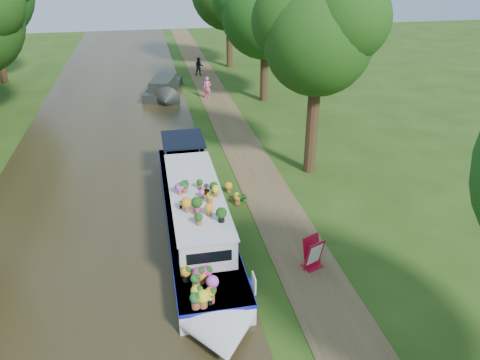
% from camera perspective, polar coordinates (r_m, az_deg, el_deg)
% --- Properties ---
extents(ground, '(100.00, 100.00, 0.00)m').
position_cam_1_polar(ground, '(19.76, 0.76, -3.43)').
color(ground, '#244210').
rests_on(ground, ground).
extents(canal_water, '(10.00, 100.00, 0.02)m').
position_cam_1_polar(canal_water, '(19.56, -16.77, -4.99)').
color(canal_water, '#2C2513').
rests_on(canal_water, ground).
extents(towpath, '(2.20, 100.00, 0.03)m').
position_cam_1_polar(towpath, '(20.01, 4.13, -3.04)').
color(towpath, brown).
rests_on(towpath, ground).
extents(plant_boat, '(2.29, 13.52, 2.27)m').
position_cam_1_polar(plant_boat, '(17.64, -5.29, -4.30)').
color(plant_boat, silver).
rests_on(plant_boat, canal_water).
extents(tree_near_overhang, '(5.52, 5.28, 8.99)m').
position_cam_1_polar(tree_near_overhang, '(21.41, 9.49, 17.39)').
color(tree_near_overhang, '#332111').
rests_on(tree_near_overhang, ground).
extents(tree_near_mid, '(6.90, 6.60, 9.40)m').
position_cam_1_polar(tree_near_mid, '(33.03, 3.10, 20.46)').
color(tree_near_mid, '#332111').
rests_on(tree_near_mid, ground).
extents(second_boat, '(3.31, 6.91, 1.27)m').
position_cam_1_polar(second_boat, '(35.94, -9.29, 11.04)').
color(second_boat, black).
rests_on(second_boat, canal_water).
extents(sandwich_board, '(0.76, 0.80, 1.11)m').
position_cam_1_polar(sandwich_board, '(16.21, 8.90, -8.96)').
color(sandwich_board, '#B10C27').
rests_on(sandwich_board, towpath).
extents(pedestrian_pink, '(0.68, 0.57, 1.57)m').
position_cam_1_polar(pedestrian_pink, '(34.44, -4.01, 11.16)').
color(pedestrian_pink, '#CA5381').
rests_on(pedestrian_pink, towpath).
extents(pedestrian_dark, '(0.74, 0.58, 1.52)m').
position_cam_1_polar(pedestrian_dark, '(41.22, -5.00, 13.62)').
color(pedestrian_dark, black).
rests_on(pedestrian_dark, towpath).
extents(verge_plant, '(0.45, 0.42, 0.39)m').
position_cam_1_polar(verge_plant, '(20.16, 0.56, -2.14)').
color(verge_plant, '#246E21').
rests_on(verge_plant, ground).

